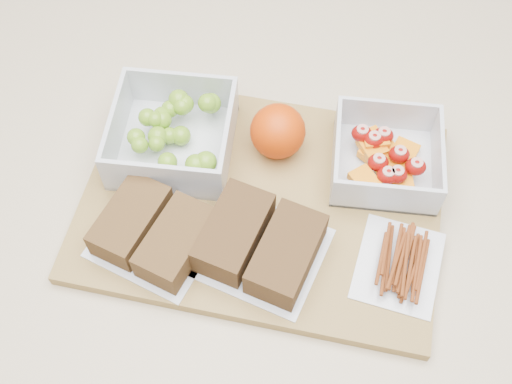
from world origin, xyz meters
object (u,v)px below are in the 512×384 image
at_px(fruit_container, 385,158).
at_px(sandwich_bag_center, 260,244).
at_px(cutting_board, 261,202).
at_px(grape_container, 175,134).
at_px(pretzel_bag, 400,261).
at_px(orange, 278,131).
at_px(sandwich_bag_left, 154,232).

bearing_deg(fruit_container, sandwich_bag_center, -136.23).
xyz_separation_m(cutting_board, grape_container, (-0.11, 0.06, 0.03)).
xyz_separation_m(sandwich_bag_center, pretzel_bag, (0.16, 0.00, -0.01)).
bearing_deg(orange, pretzel_bag, -44.14).
relative_size(fruit_container, sandwich_bag_center, 0.74).
bearing_deg(fruit_container, pretzel_bag, -81.74).
xyz_separation_m(fruit_container, orange, (-0.13, 0.02, 0.01)).
xyz_separation_m(orange, sandwich_bag_left, (-0.13, -0.14, -0.01)).
xyz_separation_m(grape_container, orange, (0.12, 0.01, 0.01)).
height_order(cutting_board, orange, orange).
bearing_deg(sandwich_bag_center, pretzel_bag, 0.23).
height_order(orange, pretzel_bag, orange).
distance_m(orange, sandwich_bag_left, 0.19).
bearing_deg(grape_container, orange, 5.44).
height_order(orange, sandwich_bag_center, orange).
relative_size(grape_container, sandwich_bag_center, 0.85).
xyz_separation_m(orange, sandwich_bag_center, (-0.01, -0.15, -0.01)).
bearing_deg(cutting_board, pretzel_bag, -17.81).
relative_size(orange, pretzel_bag, 0.54).
distance_m(fruit_container, pretzel_bag, 0.13).
xyz_separation_m(cutting_board, sandwich_bag_left, (-0.11, -0.07, 0.03)).
xyz_separation_m(cutting_board, orange, (0.01, 0.08, 0.04)).
bearing_deg(sandwich_bag_center, cutting_board, 94.74).
xyz_separation_m(fruit_container, sandwich_bag_left, (-0.26, -0.13, -0.00)).
xyz_separation_m(orange, pretzel_bag, (0.15, -0.15, -0.02)).
bearing_deg(sandwich_bag_left, pretzel_bag, -0.26).
relative_size(cutting_board, grape_container, 2.94).
height_order(sandwich_bag_left, pretzel_bag, sandwich_bag_left).
xyz_separation_m(fruit_container, sandwich_bag_center, (-0.14, -0.13, 0.00)).
bearing_deg(pretzel_bag, sandwich_bag_center, -179.77).
bearing_deg(sandwich_bag_left, orange, 49.04).
distance_m(orange, pretzel_bag, 0.21).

